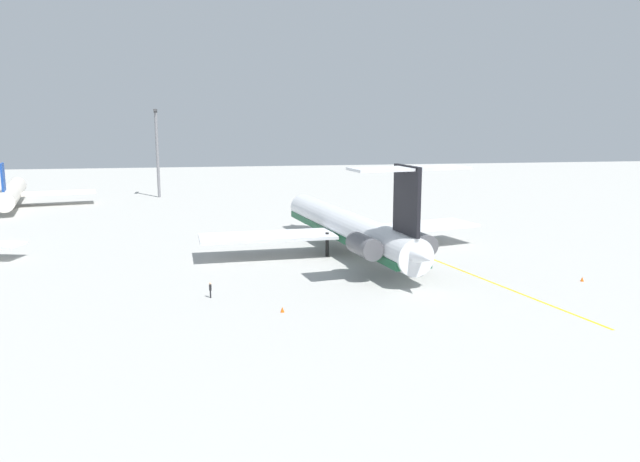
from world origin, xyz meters
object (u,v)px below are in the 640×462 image
at_px(ground_crew_near_tail, 407,215).
at_px(light_mast, 157,149).
at_px(safety_cone_nose, 282,310).
at_px(airliner_mid_right, 12,192).
at_px(safety_cone_wingtip, 582,279).
at_px(main_jetliner, 351,228).
at_px(safety_cone_tail, 406,216).
at_px(ground_crew_near_nose, 210,288).

height_order(ground_crew_near_tail, light_mast, light_mast).
bearing_deg(ground_crew_near_tail, safety_cone_nose, 158.45).
bearing_deg(safety_cone_nose, airliner_mid_right, 30.89).
bearing_deg(safety_cone_wingtip, safety_cone_nose, 99.30).
bearing_deg(light_mast, main_jetliner, -155.02).
distance_m(safety_cone_nose, safety_cone_wingtip, 37.18).
bearing_deg(safety_cone_tail, airliner_mid_right, 70.75).
relative_size(safety_cone_wingtip, light_mast, 0.03).
distance_m(ground_crew_near_nose, ground_crew_near_tail, 57.86).
distance_m(airliner_mid_right, ground_crew_near_nose, 88.69).
xyz_separation_m(airliner_mid_right, safety_cone_nose, (-83.85, -50.16, -2.80)).
distance_m(main_jetliner, airliner_mid_right, 85.96).
bearing_deg(ground_crew_near_nose, safety_cone_tail, 30.17).
xyz_separation_m(ground_crew_near_nose, safety_cone_nose, (-6.30, -7.19, -0.83)).
xyz_separation_m(ground_crew_near_nose, light_mast, (88.22, 12.77, 10.58)).
relative_size(airliner_mid_right, safety_cone_tail, 63.24).
xyz_separation_m(airliner_mid_right, safety_cone_wingtip, (-77.85, -86.85, -2.80)).
xyz_separation_m(ground_crew_near_tail, safety_cone_nose, (-51.45, 29.00, -0.78)).
relative_size(main_jetliner, ground_crew_near_nose, 27.36).
bearing_deg(main_jetliner, ground_crew_near_nose, 123.75).
height_order(safety_cone_nose, safety_cone_tail, same).
bearing_deg(ground_crew_near_tail, light_mast, 56.52).
relative_size(safety_cone_nose, safety_cone_tail, 1.00).
bearing_deg(airliner_mid_right, safety_cone_wingtip, -143.80).
relative_size(main_jetliner, safety_cone_wingtip, 86.95).
bearing_deg(ground_crew_near_tail, main_jetliner, 155.87).
bearing_deg(safety_cone_tail, main_jetliner, 150.26).
distance_m(main_jetliner, ground_crew_near_tail, 31.36).
bearing_deg(main_jetliner, safety_cone_wingtip, -137.79).
distance_m(ground_crew_near_tail, light_mast, 66.07).
height_order(safety_cone_wingtip, light_mast, light_mast).
bearing_deg(safety_cone_wingtip, airliner_mid_right, 48.13).
relative_size(airliner_mid_right, safety_cone_nose, 63.24).
relative_size(main_jetliner, safety_cone_nose, 86.95).
xyz_separation_m(safety_cone_wingtip, light_mast, (88.51, 56.65, 11.42)).
distance_m(main_jetliner, safety_cone_tail, 35.74).
xyz_separation_m(safety_cone_nose, safety_cone_wingtip, (6.01, -36.69, 0.00)).
height_order(safety_cone_nose, safety_cone_wingtip, same).
bearing_deg(airliner_mid_right, light_mast, -82.49).
relative_size(ground_crew_near_tail, safety_cone_nose, 3.04).
distance_m(airliner_mid_right, safety_cone_nose, 97.75).
height_order(airliner_mid_right, safety_cone_nose, airliner_mid_right).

